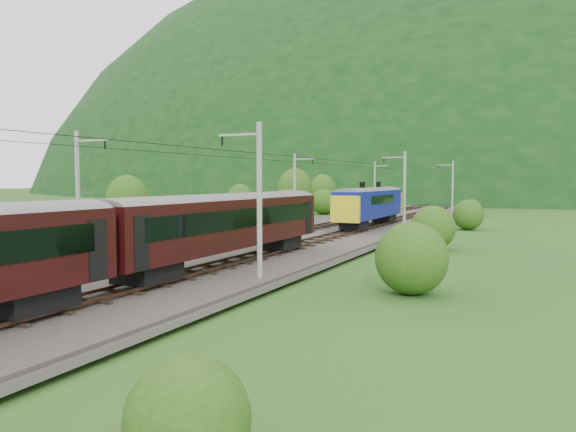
% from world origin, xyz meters
% --- Properties ---
extents(ground, '(600.00, 600.00, 0.00)m').
position_xyz_m(ground, '(0.00, 0.00, 0.00)').
color(ground, '#265119').
rests_on(ground, ground).
extents(railbed, '(14.00, 220.00, 0.30)m').
position_xyz_m(railbed, '(0.00, 10.00, 0.15)').
color(railbed, '#38332D').
rests_on(railbed, ground).
extents(track_left, '(2.40, 220.00, 0.27)m').
position_xyz_m(track_left, '(-2.40, 10.00, 0.37)').
color(track_left, '#503222').
rests_on(track_left, railbed).
extents(track_right, '(2.40, 220.00, 0.27)m').
position_xyz_m(track_right, '(2.40, 10.00, 0.37)').
color(track_right, '#503222').
rests_on(track_right, railbed).
extents(catenary_left, '(2.54, 192.28, 8.00)m').
position_xyz_m(catenary_left, '(-6.12, 32.00, 4.50)').
color(catenary_left, gray).
rests_on(catenary_left, railbed).
extents(catenary_right, '(2.54, 192.28, 8.00)m').
position_xyz_m(catenary_right, '(6.12, 32.00, 4.50)').
color(catenary_right, gray).
rests_on(catenary_right, railbed).
extents(overhead_wires, '(4.83, 198.00, 0.03)m').
position_xyz_m(overhead_wires, '(0.00, 10.00, 7.10)').
color(overhead_wires, black).
rests_on(overhead_wires, ground).
extents(mountain_main, '(504.00, 360.00, 244.00)m').
position_xyz_m(mountain_main, '(0.00, 260.00, 0.00)').
color(mountain_main, black).
rests_on(mountain_main, ground).
extents(mountain_ridge, '(336.00, 280.00, 132.00)m').
position_xyz_m(mountain_ridge, '(-120.00, 300.00, 0.00)').
color(mountain_ridge, black).
rests_on(mountain_ridge, ground).
extents(hazard_post_near, '(0.17, 0.17, 1.55)m').
position_xyz_m(hazard_post_near, '(-0.40, 43.73, 1.07)').
color(hazard_post_near, red).
rests_on(hazard_post_near, railbed).
extents(hazard_post_far, '(0.15, 0.15, 1.36)m').
position_xyz_m(hazard_post_far, '(0.62, 35.31, 0.98)').
color(hazard_post_far, red).
rests_on(hazard_post_far, railbed).
extents(signal, '(0.26, 0.26, 2.38)m').
position_xyz_m(signal, '(-4.53, 63.35, 1.70)').
color(signal, black).
rests_on(signal, railbed).
extents(vegetation_left, '(10.93, 142.92, 7.04)m').
position_xyz_m(vegetation_left, '(-13.64, 29.78, 2.74)').
color(vegetation_left, '#254A13').
rests_on(vegetation_left, ground).
extents(vegetation_right, '(7.31, 101.52, 3.07)m').
position_xyz_m(vegetation_right, '(11.92, 11.54, 1.41)').
color(vegetation_right, '#254A13').
rests_on(vegetation_right, ground).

